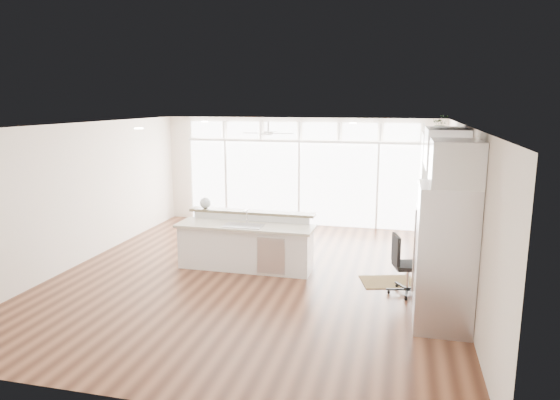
# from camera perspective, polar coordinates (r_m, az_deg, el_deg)

# --- Properties ---
(floor) EXTENTS (7.00, 8.00, 0.02)m
(floor) POSITION_cam_1_polar(r_m,az_deg,el_deg) (9.14, -2.82, -8.65)
(floor) COLOR #422214
(floor) RESTS_ON ground
(ceiling) EXTENTS (7.00, 8.00, 0.02)m
(ceiling) POSITION_cam_1_polar(r_m,az_deg,el_deg) (8.61, -2.99, 8.57)
(ceiling) COLOR silver
(ceiling) RESTS_ON wall_back
(wall_back) EXTENTS (7.00, 0.04, 2.70)m
(wall_back) POSITION_cam_1_polar(r_m,az_deg,el_deg) (12.61, 2.29, 3.25)
(wall_back) COLOR white
(wall_back) RESTS_ON floor
(wall_front) EXTENTS (7.00, 0.04, 2.70)m
(wall_front) POSITION_cam_1_polar(r_m,az_deg,el_deg) (5.21, -15.70, -8.81)
(wall_front) COLOR white
(wall_front) RESTS_ON floor
(wall_left) EXTENTS (0.04, 8.00, 2.70)m
(wall_left) POSITION_cam_1_polar(r_m,az_deg,el_deg) (10.32, -21.87, 0.67)
(wall_left) COLOR white
(wall_left) RESTS_ON floor
(wall_right) EXTENTS (0.04, 8.00, 2.70)m
(wall_right) POSITION_cam_1_polar(r_m,az_deg,el_deg) (8.49, 20.39, -1.37)
(wall_right) COLOR white
(wall_right) RESTS_ON floor
(glass_wall) EXTENTS (5.80, 0.06, 2.08)m
(glass_wall) POSITION_cam_1_polar(r_m,az_deg,el_deg) (12.59, 2.23, 1.87)
(glass_wall) COLOR silver
(glass_wall) RESTS_ON wall_back
(transom_row) EXTENTS (5.90, 0.06, 0.40)m
(transom_row) POSITION_cam_1_polar(r_m,az_deg,el_deg) (12.45, 2.27, 7.92)
(transom_row) COLOR silver
(transom_row) RESTS_ON wall_back
(desk_window) EXTENTS (0.04, 0.85, 0.85)m
(desk_window) POSITION_cam_1_polar(r_m,az_deg,el_deg) (8.73, 20.01, 0.35)
(desk_window) COLOR white
(desk_window) RESTS_ON wall_right
(ceiling_fan) EXTENTS (1.16, 1.16, 0.32)m
(ceiling_fan) POSITION_cam_1_polar(r_m,az_deg,el_deg) (11.45, -1.35, 8.14)
(ceiling_fan) COLOR silver
(ceiling_fan) RESTS_ON ceiling
(recessed_lights) EXTENTS (3.40, 3.00, 0.02)m
(recessed_lights) POSITION_cam_1_polar(r_m,az_deg,el_deg) (8.80, -2.61, 8.50)
(recessed_lights) COLOR white
(recessed_lights) RESTS_ON ceiling
(oven_cabinet) EXTENTS (0.64, 1.20, 2.50)m
(oven_cabinet) POSITION_cam_1_polar(r_m,az_deg,el_deg) (10.23, 17.41, 0.31)
(oven_cabinet) COLOR white
(oven_cabinet) RESTS_ON floor
(desk_nook) EXTENTS (0.72, 1.30, 0.76)m
(desk_nook) POSITION_cam_1_polar(r_m,az_deg,el_deg) (8.98, 17.40, -6.90)
(desk_nook) COLOR white
(desk_nook) RESTS_ON floor
(upper_cabinets) EXTENTS (0.64, 1.30, 0.64)m
(upper_cabinets) POSITION_cam_1_polar(r_m,az_deg,el_deg) (8.60, 18.44, 5.68)
(upper_cabinets) COLOR white
(upper_cabinets) RESTS_ON wall_right
(refrigerator) EXTENTS (0.76, 0.90, 2.00)m
(refrigerator) POSITION_cam_1_polar(r_m,az_deg,el_deg) (7.23, 18.31, -6.22)
(refrigerator) COLOR silver
(refrigerator) RESTS_ON floor
(fridge_cabinet) EXTENTS (0.64, 0.90, 0.60)m
(fridge_cabinet) POSITION_cam_1_polar(r_m,az_deg,el_deg) (6.97, 19.45, 4.03)
(fridge_cabinet) COLOR white
(fridge_cabinet) RESTS_ON wall_right
(framed_photos) EXTENTS (0.06, 0.22, 0.80)m
(framed_photos) POSITION_cam_1_polar(r_m,az_deg,el_deg) (9.37, 19.55, 0.14)
(framed_photos) COLOR black
(framed_photos) RESTS_ON wall_right
(kitchen_island) EXTENTS (2.59, 0.99, 1.02)m
(kitchen_island) POSITION_cam_1_polar(r_m,az_deg,el_deg) (9.36, -3.97, -4.82)
(kitchen_island) COLOR white
(kitchen_island) RESTS_ON floor
(rug) EXTENTS (1.06, 0.88, 0.01)m
(rug) POSITION_cam_1_polar(r_m,az_deg,el_deg) (9.00, 12.27, -9.13)
(rug) COLOR #382712
(rug) RESTS_ON floor
(office_chair) EXTENTS (0.61, 0.58, 0.98)m
(office_chair) POSITION_cam_1_polar(r_m,az_deg,el_deg) (8.40, 14.44, -7.21)
(office_chair) COLOR black
(office_chair) RESTS_ON floor
(fishbowl) EXTENTS (0.23, 0.23, 0.22)m
(fishbowl) POSITION_cam_1_polar(r_m,az_deg,el_deg) (9.91, -8.53, -0.33)
(fishbowl) COLOR silver
(fishbowl) RESTS_ON kitchen_island
(monitor) EXTENTS (0.10, 0.44, 0.36)m
(monitor) POSITION_cam_1_polar(r_m,az_deg,el_deg) (8.83, 17.09, -3.42)
(monitor) COLOR black
(monitor) RESTS_ON desk_nook
(keyboard) EXTENTS (0.16, 0.33, 0.02)m
(keyboard) POSITION_cam_1_polar(r_m,az_deg,el_deg) (8.86, 15.93, -4.45)
(keyboard) COLOR silver
(keyboard) RESTS_ON desk_nook
(potted_plant) EXTENTS (0.31, 0.35, 0.26)m
(potted_plant) POSITION_cam_1_polar(r_m,az_deg,el_deg) (10.07, 17.87, 8.04)
(potted_plant) COLOR #2B5424
(potted_plant) RESTS_ON oven_cabinet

